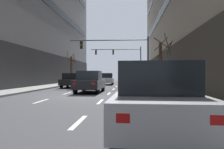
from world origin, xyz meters
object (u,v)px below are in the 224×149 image
Objects in this scene: traffic_signal_1 at (123,57)px; pedestrian_0 at (150,77)px; car_parked_2 at (137,82)px; traffic_signal_0 at (122,51)px; car_driving_0 at (107,79)px; street_tree_1 at (161,64)px; car_parked_1 at (141,86)px; car_driving_1 at (90,82)px; pedestrian_1 at (178,81)px; car_driving_2 at (71,80)px; car_parked_0 at (155,99)px; street_tree_0 at (71,69)px.

traffic_signal_1 reaches higher than pedestrian_0.
car_parked_2 is 0.49× the size of traffic_signal_0.
car_driving_0 is 6.12m from pedestrian_0.
car_parked_1 is at bearing -105.27° from street_tree_1.
pedestrian_1 is (5.53, -6.19, 0.28)m from car_driving_1.
pedestrian_0 reaches higher than car_driving_2.
traffic_signal_0 is 1.84× the size of street_tree_1.
traffic_signal_1 is (2.01, 22.57, 3.85)m from car_driving_1.
pedestrian_0 reaches higher than car_parked_1.
car_parked_0 is at bearing -72.59° from car_driving_1.
car_parked_2 is 18.09m from street_tree_0.
street_tree_1 is at bearing -49.55° from street_tree_0.
car_driving_2 is at bearing -141.96° from pedestrian_0.
traffic_signal_1 is (-1.73, 28.00, 3.89)m from car_parked_1.
car_parked_0 is (6.98, -18.48, 0.05)m from car_driving_2.
street_tree_1 is at bearing 31.24° from car_parked_2.
car_driving_2 is 19.75m from car_parked_0.
traffic_signal_1 reaches higher than traffic_signal_0.
car_driving_0 is at bearing 106.78° from car_parked_2.
traffic_signal_1 is at bearing 92.87° from car_parked_0.
car_driving_0 is at bearing -178.83° from pedestrian_0.
car_driving_0 is at bearing -25.17° from street_tree_0.
car_parked_0 is (3.75, -25.66, 0.04)m from car_driving_0.
car_driving_1 reaches higher than car_parked_0.
street_tree_1 reaches higher than car_driving_2.
traffic_signal_1 is 5.35× the size of pedestrian_1.
pedestrian_0 is (2.36, 25.78, 0.21)m from car_parked_0.
car_driving_1 reaches higher than pedestrian_0.
pedestrian_1 is at bearing -92.64° from street_tree_1.
car_driving_0 is at bearing 98.32° from car_parked_0.
car_driving_1 is 0.51× the size of traffic_signal_1.
car_parked_1 is at bearing -83.51° from traffic_signal_0.
street_tree_1 is (2.20, 1.33, 1.60)m from car_parked_2.
car_parked_1 is at bearing -86.47° from traffic_signal_1.
traffic_signal_0 is 1.79× the size of street_tree_0.
car_driving_2 is (-3.23, -7.18, -0.02)m from car_driving_0.
street_tree_0 reaches higher than car_driving_1.
car_driving_0 is at bearing 65.80° from car_driving_2.
car_driving_1 is (0.01, -13.74, 0.04)m from car_driving_0.
car_parked_0 is 34.75m from traffic_signal_1.
street_tree_1 reaches higher than car_parked_1.
car_driving_1 is at bearing -113.73° from pedestrian_0.
traffic_signal_0 is (-1.45, 6.03, 3.26)m from car_parked_2.
car_driving_0 is 0.91× the size of street_tree_1.
car_driving_0 is at bearing 105.55° from pedestrian_1.
car_driving_0 is at bearing 118.14° from street_tree_1.
car_driving_1 is at bearing 107.41° from car_parked_0.
traffic_signal_1 is (-1.73, 34.49, 3.85)m from car_parked_0.
car_driving_1 is at bearing -161.07° from car_parked_2.
car_parked_0 is 0.95× the size of street_tree_1.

